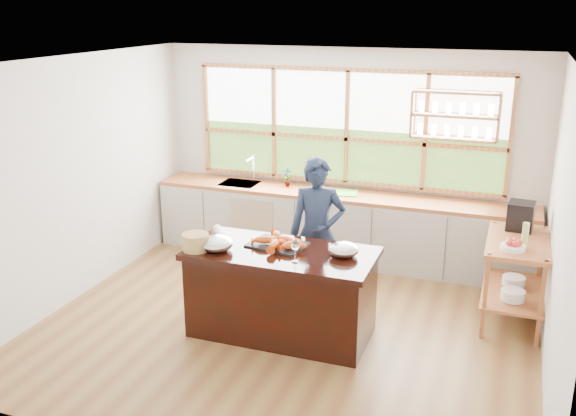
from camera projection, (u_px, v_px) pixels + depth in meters
The scene contains 18 objects.
ground_plane at pixel (288, 324), 6.74m from camera, with size 5.00×5.00×0.00m, color brown.
room_shell at pixel (307, 151), 6.66m from camera, with size 5.02×4.52×2.71m.
back_counter at pixel (337, 226), 8.35m from camera, with size 4.90×0.63×0.90m.
right_shelf_unit at pixel (516, 267), 6.65m from camera, with size 0.62×1.10×0.90m.
island at pixel (281, 292), 6.43m from camera, with size 1.85×0.90×0.90m.
cook at pixel (317, 233), 6.96m from camera, with size 0.61×0.40×1.67m, color #172037.
potted_plant at pixel (287, 177), 8.46m from camera, with size 0.14×0.09×0.26m, color slate.
cutting_board at pixel (342, 193), 8.20m from camera, with size 0.40×0.30×0.01m, color green.
espresso_machine at pixel (521, 216), 6.85m from camera, with size 0.26×0.28×0.30m, color black.
wine_bottle at pixel (525, 235), 6.33m from camera, with size 0.07×0.07×0.26m, color #ADC664.
fruit_bowl at pixel (513, 245), 6.31m from camera, with size 0.24×0.24×0.11m.
slate_board at pixel (277, 245), 6.43m from camera, with size 0.55×0.40×0.02m, color black.
lobster_pile at pixel (278, 241), 6.38m from camera, with size 0.52×0.48×0.08m.
mixing_bowl_left at pixel (217, 243), 6.29m from camera, with size 0.33×0.33×0.16m, color #B5B8BD.
mixing_bowl_right at pixel (343, 250), 6.15m from camera, with size 0.30×0.30×0.14m, color #B5B8BD.
wine_glass at pixel (295, 246), 5.97m from camera, with size 0.08×0.08×0.22m.
wicker_basket at pixel (196, 242), 6.29m from camera, with size 0.26×0.26×0.17m, color #A48C4E.
parchment_roll at pixel (219, 233), 6.67m from camera, with size 0.08×0.08×0.30m, color silver.
Camera 1 is at (2.05, -5.70, 3.22)m, focal length 40.00 mm.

